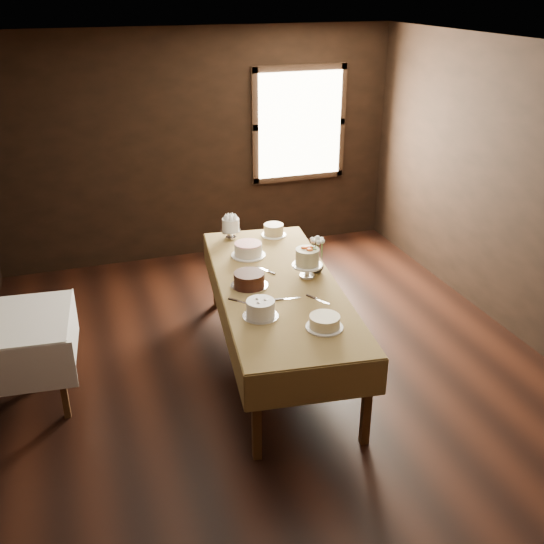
{
  "coord_description": "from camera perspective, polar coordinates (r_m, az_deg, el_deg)",
  "views": [
    {
      "loc": [
        -1.58,
        -4.46,
        3.26
      ],
      "look_at": [
        0.0,
        0.2,
        0.95
      ],
      "focal_mm": 41.09,
      "sensor_mm": 36.0,
      "label": 1
    }
  ],
  "objects": [
    {
      "name": "floor",
      "position": [
        5.75,
        0.65,
        -9.41
      ],
      "size": [
        5.0,
        6.0,
        0.01
      ],
      "primitive_type": "cube",
      "color": "black",
      "rests_on": "ground"
    },
    {
      "name": "cake_server_a",
      "position": [
        5.26,
        1.87,
        -2.42
      ],
      "size": [
        0.24,
        0.05,
        0.01
      ],
      "primitive_type": "cube",
      "rotation": [
        0.0,
        0.0,
        -0.1
      ],
      "color": "silver",
      "rests_on": "display_table"
    },
    {
      "name": "wall_right",
      "position": [
        6.32,
        22.75,
        6.06
      ],
      "size": [
        0.02,
        6.0,
        2.8
      ],
      "primitive_type": "cube",
      "color": "black",
      "rests_on": "ground"
    },
    {
      "name": "cake_meringue",
      "position": [
        6.47,
        -3.8,
        3.95
      ],
      "size": [
        0.21,
        0.21,
        0.23
      ],
      "color": "silver",
      "rests_on": "display_table"
    },
    {
      "name": "wall_back",
      "position": [
        7.85,
        -6.69,
        11.29
      ],
      "size": [
        5.0,
        0.02,
        2.8
      ],
      "primitive_type": "cube",
      "color": "black",
      "rests_on": "ground"
    },
    {
      "name": "cake_speckled",
      "position": [
        6.54,
        0.15,
        3.85
      ],
      "size": [
        0.26,
        0.26,
        0.12
      ],
      "color": "white",
      "rests_on": "display_table"
    },
    {
      "name": "cake_cream",
      "position": [
        4.82,
        4.84,
        -4.62
      ],
      "size": [
        0.31,
        0.31,
        0.1
      ],
      "color": "white",
      "rests_on": "display_table"
    },
    {
      "name": "cake_chocolate",
      "position": [
        5.45,
        -2.1,
        -0.73
      ],
      "size": [
        0.36,
        0.36,
        0.13
      ],
      "color": "silver",
      "rests_on": "display_table"
    },
    {
      "name": "ceiling",
      "position": [
        4.75,
        0.82,
        19.58
      ],
      "size": [
        5.0,
        6.0,
        0.01
      ],
      "primitive_type": "cube",
      "color": "beige",
      "rests_on": "wall_back"
    },
    {
      "name": "wall_front",
      "position": [
        2.85,
        22.28,
        -18.09
      ],
      "size": [
        5.0,
        0.02,
        2.8
      ],
      "primitive_type": "cube",
      "color": "black",
      "rests_on": "ground"
    },
    {
      "name": "flower_bouquet",
      "position": [
        5.65,
        4.17,
        2.33
      ],
      "size": [
        0.14,
        0.14,
        0.2
      ],
      "primitive_type": null,
      "color": "white",
      "rests_on": "flower_vase"
    },
    {
      "name": "cake_flowers",
      "position": [
        5.6,
        3.24,
        0.71
      ],
      "size": [
        0.28,
        0.28,
        0.28
      ],
      "color": "white",
      "rests_on": "display_table"
    },
    {
      "name": "display_table",
      "position": [
        5.54,
        0.55,
        -1.63
      ],
      "size": [
        1.36,
        2.77,
        0.82
      ],
      "rotation": [
        0.0,
        0.0,
        -0.12
      ],
      "color": "#3E2614",
      "rests_on": "ground"
    },
    {
      "name": "side_table",
      "position": [
        5.53,
        -22.61,
        -4.87
      ],
      "size": [
        0.99,
        0.99,
        0.76
      ],
      "rotation": [
        0.0,
        0.0,
        -0.09
      ],
      "color": "#3E2614",
      "rests_on": "ground"
    },
    {
      "name": "cake_swirl",
      "position": [
        4.95,
        -1.06,
        -3.44
      ],
      "size": [
        0.29,
        0.29,
        0.15
      ],
      "color": "silver",
      "rests_on": "display_table"
    },
    {
      "name": "cake_lattice",
      "position": [
        6.05,
        -2.19,
        2.01
      ],
      "size": [
        0.34,
        0.34,
        0.12
      ],
      "color": "white",
      "rests_on": "display_table"
    },
    {
      "name": "cake_server_b",
      "position": [
        5.23,
        4.59,
        -2.69
      ],
      "size": [
        0.14,
        0.22,
        0.01
      ],
      "primitive_type": "cube",
      "rotation": [
        0.0,
        0.0,
        -1.05
      ],
      "color": "silver",
      "rests_on": "display_table"
    },
    {
      "name": "cake_server_c",
      "position": [
        5.79,
        -0.86,
        0.29
      ],
      "size": [
        0.12,
        0.23,
        0.01
      ],
      "primitive_type": "cube",
      "rotation": [
        0.0,
        0.0,
        2.0
      ],
      "color": "silver",
      "rests_on": "display_table"
    },
    {
      "name": "window",
      "position": [
        8.11,
        2.56,
        13.33
      ],
      "size": [
        1.1,
        0.05,
        1.3
      ],
      "primitive_type": "cube",
      "color": "#FFEABF",
      "rests_on": "wall_back"
    },
    {
      "name": "flower_vase",
      "position": [
        5.72,
        4.11,
        0.61
      ],
      "size": [
        0.14,
        0.14,
        0.13
      ],
      "primitive_type": "imported",
      "rotation": [
        0.0,
        0.0,
        3.27
      ],
      "color": "#2D2823",
      "rests_on": "display_table"
    },
    {
      "name": "cake_server_e",
      "position": [
        5.19,
        -2.44,
        -2.86
      ],
      "size": [
        0.18,
        0.19,
        0.01
      ],
      "primitive_type": "cube",
      "rotation": [
        0.0,
        0.0,
        -0.81
      ],
      "color": "silver",
      "rests_on": "display_table"
    }
  ]
}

